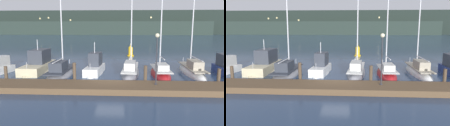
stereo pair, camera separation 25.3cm
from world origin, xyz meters
TOP-DOWN VIEW (x-y plane):
  - ground_plane at (0.00, 0.00)m, footprint 400.00×400.00m
  - dock at (0.00, -2.03)m, footprint 37.20×2.80m
  - mooring_pile_1 at (-8.98, -0.38)m, footprint 0.28×0.28m
  - mooring_pile_2 at (-2.99, -0.38)m, footprint 0.28×0.28m
  - mooring_pile_3 at (2.99, -0.38)m, footprint 0.28×0.28m
  - mooring_pile_4 at (8.98, -0.38)m, footprint 0.28×0.28m
  - motorboat_berth_3 at (-8.08, 4.61)m, footprint 2.29×6.57m
  - sailboat_berth_4 at (-5.08, 2.87)m, footprint 2.16×7.04m
  - motorboat_berth_5 at (-1.82, 3.85)m, footprint 2.01×4.73m
  - sailboat_berth_6 at (1.89, 3.82)m, footprint 2.36×7.85m
  - sailboat_berth_7 at (4.86, 3.32)m, footprint 1.85×5.95m
  - sailboat_berth_8 at (8.26, 4.31)m, footprint 1.73×7.60m
  - channel_buoy at (2.30, 17.32)m, footprint 1.07×1.07m
  - dock_lamppost at (3.66, -1.86)m, footprint 0.32×0.32m
  - hillside_backdrop at (-4.07, 112.19)m, footprint 240.00×23.00m

SIDE VIEW (x-z plane):
  - ground_plane at x=0.00m, z-range 0.00..0.00m
  - sailboat_berth_7 at x=4.86m, z-range -4.72..4.97m
  - sailboat_berth_6 at x=1.89m, z-range -4.97..5.22m
  - sailboat_berth_8 at x=8.26m, z-range -5.94..6.25m
  - sailboat_berth_4 at x=-5.08m, z-range -4.18..4.50m
  - dock at x=0.00m, z-range 0.00..0.45m
  - motorboat_berth_5 at x=-1.82m, z-range -1.53..2.31m
  - motorboat_berth_3 at x=-8.08m, z-range -1.50..2.45m
  - mooring_pile_4 at x=8.98m, z-range 0.00..1.45m
  - mooring_pile_1 at x=-8.98m, z-range 0.00..1.48m
  - channel_buoy at x=2.30m, z-range -0.25..1.81m
  - mooring_pile_3 at x=2.99m, z-range 0.00..1.65m
  - mooring_pile_2 at x=-2.99m, z-range 0.00..1.84m
  - dock_lamppost at x=3.66m, z-range 1.12..5.03m
  - hillside_backdrop at x=-4.07m, z-range -0.52..12.89m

